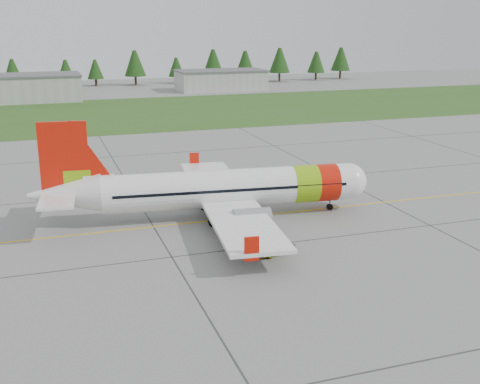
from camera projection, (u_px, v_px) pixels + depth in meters
name	position (u px, v px, depth m)	size (l,w,h in m)	color
ground	(336.00, 237.00, 54.03)	(320.00, 320.00, 0.00)	gray
aircraft	(222.00, 189.00, 58.77)	(33.15, 30.73, 10.05)	white
follow_me_car	(275.00, 233.00, 49.66)	(1.50, 1.27, 3.72)	#CDC80B
service_van	(66.00, 124.00, 101.90)	(1.35, 1.27, 3.86)	white
grass_strip	(158.00, 112.00, 128.76)	(320.00, 50.00, 0.03)	#30561E
taxi_guideline	(299.00, 211.00, 61.32)	(120.00, 0.25, 0.02)	gold
hangar_west	(11.00, 89.00, 144.24)	(32.00, 14.00, 6.00)	#A8A8A3
hangar_east	(221.00, 81.00, 168.54)	(24.00, 12.00, 5.20)	#A8A8A3
treeline	(121.00, 69.00, 178.43)	(160.00, 8.00, 10.00)	#1C3F14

